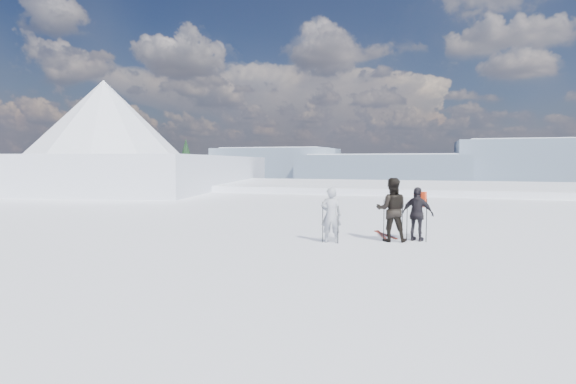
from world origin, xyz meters
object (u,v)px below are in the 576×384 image
at_px(skier_grey, 331,215).
at_px(skier_dark, 392,210).
at_px(skis_loose, 383,235).
at_px(skier_pack, 417,214).

relative_size(skier_grey, skier_dark, 0.86).
height_order(skier_grey, skis_loose, skier_grey).
bearing_deg(skier_pack, skier_grey, 39.09).
relative_size(skier_grey, skier_pack, 1.01).
height_order(skier_dark, skis_loose, skier_dark).
bearing_deg(skier_dark, skier_grey, 17.95).
height_order(skier_dark, skier_pack, skier_dark).
bearing_deg(skis_loose, skier_dark, -72.70).
distance_m(skier_pack, skis_loose, 1.65).
bearing_deg(skier_dark, skier_pack, -165.46).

